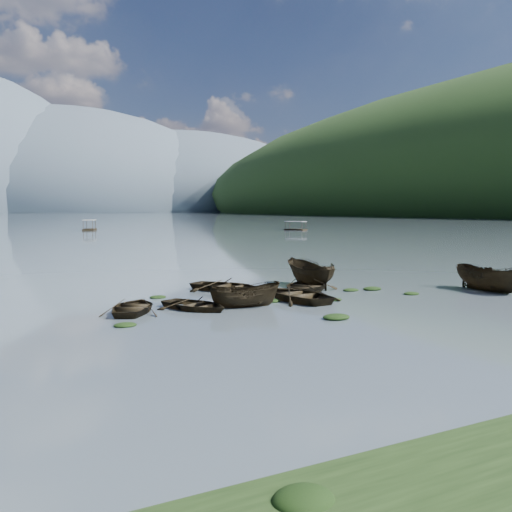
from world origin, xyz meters
name	(u,v)px	position (x,y,z in m)	size (l,w,h in m)	color
ground_plane	(382,320)	(0.00, 0.00, 0.00)	(2400.00, 2400.00, 0.00)	#536068
haze_mtn_c	(65,212)	(140.00, 900.00, 0.00)	(520.00, 520.00, 260.00)	#475666
haze_mtn_d	(175,211)	(320.00, 900.00, 0.00)	(520.00, 520.00, 220.00)	#475666
rowboat_0	(195,309)	(-6.39, 6.51, 0.00)	(2.78, 3.89, 0.80)	black
rowboat_1	(134,312)	(-9.25, 7.28, 0.00)	(2.85, 3.99, 0.83)	black
rowboat_2	(245,307)	(-3.90, 5.88, 0.00)	(1.41, 3.75, 1.45)	black
rowboat_3	(298,300)	(-0.35, 6.49, 0.00)	(3.42, 4.79, 0.99)	black
rowboat_5	(489,291)	(11.64, 3.86, 0.00)	(1.83, 4.87, 1.88)	black
rowboat_6	(226,291)	(-2.33, 11.58, 0.00)	(3.26, 4.57, 0.95)	black
rowboat_7	(305,291)	(1.80, 9.07, 0.00)	(3.39, 4.75, 0.98)	black
rowboat_8	(309,287)	(3.21, 10.72, 0.00)	(1.86, 4.95, 1.91)	black
weed_clump_0	(125,326)	(-10.57, 4.11, 0.00)	(0.99, 0.81, 0.22)	black
weed_clump_1	(272,302)	(-1.89, 6.66, 0.00)	(0.96, 0.77, 0.21)	black
weed_clump_2	(336,319)	(-1.68, 1.16, 0.00)	(1.30, 1.04, 0.28)	black
weed_clump_3	(411,294)	(6.58, 5.09, 0.00)	(0.96, 0.81, 0.21)	black
weed_clump_4	(351,291)	(4.38, 7.93, 0.00)	(1.03, 0.81, 0.21)	black
weed_clump_5	(158,298)	(-6.86, 10.85, 0.00)	(0.94, 0.76, 0.20)	black
weed_clump_6	(334,300)	(1.30, 5.48, 0.00)	(0.95, 0.79, 0.20)	black
weed_clump_7	(372,290)	(5.78, 7.63, 0.00)	(1.19, 0.95, 0.26)	black
pontoon_centre	(90,230)	(11.10, 113.14, 0.00)	(2.51, 6.03, 2.31)	black
pontoon_right	(296,230)	(52.94, 91.32, 0.00)	(2.13, 5.11, 1.96)	black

